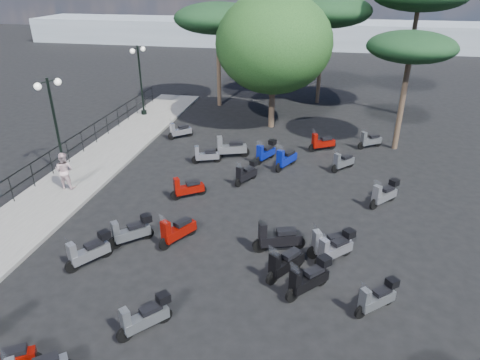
% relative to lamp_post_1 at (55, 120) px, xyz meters
% --- Properties ---
extents(ground, '(120.00, 120.00, 0.00)m').
position_rel_lamp_post_1_xyz_m(ground, '(7.38, -3.78, -2.66)').
color(ground, black).
rests_on(ground, ground).
extents(sidewalk, '(3.00, 30.00, 0.15)m').
position_rel_lamp_post_1_xyz_m(sidewalk, '(0.88, -0.78, -2.58)').
color(sidewalk, slate).
rests_on(sidewalk, ground).
extents(railing, '(0.04, 26.04, 1.10)m').
position_rel_lamp_post_1_xyz_m(railing, '(-0.42, -0.98, -1.76)').
color(railing, black).
rests_on(railing, sidewalk).
extents(lamp_post_1, '(0.64, 1.24, 4.40)m').
position_rel_lamp_post_1_xyz_m(lamp_post_1, '(0.00, 0.00, 0.00)').
color(lamp_post_1, black).
rests_on(lamp_post_1, sidewalk).
extents(lamp_post_2, '(0.58, 1.25, 4.37)m').
position_rel_lamp_post_1_xyz_m(lamp_post_2, '(0.09, 9.20, -0.01)').
color(lamp_post_2, black).
rests_on(lamp_post_2, sidewalk).
extents(pedestrian_far, '(0.81, 0.65, 1.62)m').
position_rel_lamp_post_1_xyz_m(pedestrian_far, '(1.02, -1.48, -1.70)').
color(pedestrian_far, '#C8A7AD').
rests_on(pedestrian_far, sidewalk).
extents(scooter_2, '(1.07, 1.43, 1.31)m').
position_rel_lamp_post_1_xyz_m(scooter_2, '(4.64, -6.06, -2.16)').
color(scooter_2, black).
rests_on(scooter_2, ground).
extents(scooter_3, '(1.30, 1.21, 1.29)m').
position_rel_lamp_post_1_xyz_m(scooter_3, '(5.47, -4.69, -2.17)').
color(scooter_3, black).
rests_on(scooter_3, ground).
extents(scooter_4, '(1.43, 0.73, 1.19)m').
position_rel_lamp_post_1_xyz_m(scooter_4, '(6.13, 2.58, -2.24)').
color(scooter_4, black).
rests_on(scooter_4, ground).
extents(scooter_5, '(1.20, 1.13, 1.23)m').
position_rel_lamp_post_1_xyz_m(scooter_5, '(3.74, 5.71, -2.23)').
color(scooter_5, black).
rests_on(scooter_5, ground).
extents(scooter_7, '(1.34, 0.88, 1.20)m').
position_rel_lamp_post_1_xyz_m(scooter_7, '(4.84, -10.32, -2.24)').
color(scooter_7, black).
rests_on(scooter_7, ground).
extents(scooter_8, '(0.98, 1.54, 1.36)m').
position_rel_lamp_post_1_xyz_m(scooter_8, '(7.02, -4.32, -2.18)').
color(scooter_8, black).
rests_on(scooter_8, ground).
extents(scooter_9, '(1.34, 0.99, 1.25)m').
position_rel_lamp_post_1_xyz_m(scooter_9, '(6.35, -1.07, -2.22)').
color(scooter_9, black).
rests_on(scooter_9, ground).
extents(scooter_10, '(1.81, 0.88, 1.49)m').
position_rel_lamp_post_1_xyz_m(scooter_10, '(7.17, 3.50, -2.14)').
color(scooter_10, black).
rests_on(scooter_10, ground).
extents(scooter_12, '(1.17, 1.27, 1.26)m').
position_rel_lamp_post_1_xyz_m(scooter_12, '(7.54, -8.43, -2.18)').
color(scooter_12, black).
rests_on(scooter_12, ground).
extents(scooter_13, '(1.10, 1.44, 1.36)m').
position_rel_lamp_post_1_xyz_m(scooter_13, '(10.89, -5.43, -2.19)').
color(scooter_13, black).
rests_on(scooter_13, ground).
extents(scooter_14, '(1.77, 0.85, 1.46)m').
position_rel_lamp_post_1_xyz_m(scooter_14, '(10.51, -4.13, -2.15)').
color(scooter_14, black).
rests_on(scooter_14, ground).
extents(scooter_15, '(0.87, 1.36, 1.19)m').
position_rel_lamp_post_1_xyz_m(scooter_15, '(8.51, 0.84, -2.21)').
color(scooter_15, black).
rests_on(scooter_15, ground).
extents(scooter_16, '(0.89, 1.49, 1.28)m').
position_rel_lamp_post_1_xyz_m(scooter_16, '(9.01, 3.41, -2.18)').
color(scooter_16, black).
rests_on(scooter_16, ground).
extents(scooter_19, '(1.52, 0.93, 1.32)m').
position_rel_lamp_post_1_xyz_m(scooter_19, '(12.21, -4.06, -2.20)').
color(scooter_19, black).
rests_on(scooter_19, ground).
extents(scooter_20, '(1.27, 1.26, 1.30)m').
position_rel_lamp_post_1_xyz_m(scooter_20, '(12.41, -4.32, -2.17)').
color(scooter_20, black).
rests_on(scooter_20, ground).
extents(scooter_21, '(0.94, 1.60, 1.38)m').
position_rel_lamp_post_1_xyz_m(scooter_21, '(10.08, 2.74, -2.18)').
color(scooter_21, black).
rests_on(scooter_21, ground).
extents(scooter_22, '(1.43, 0.92, 1.27)m').
position_rel_lamp_post_1_xyz_m(scooter_22, '(11.73, 5.39, -2.22)').
color(scooter_22, black).
rests_on(scooter_22, ground).
extents(scooter_24, '(1.27, 1.36, 1.35)m').
position_rel_lamp_post_1_xyz_m(scooter_24, '(11.65, -6.07, -2.15)').
color(scooter_24, black).
rests_on(scooter_24, ground).
extents(scooter_25, '(1.21, 1.09, 1.18)m').
position_rel_lamp_post_1_xyz_m(scooter_25, '(13.55, -6.45, -2.21)').
color(scooter_25, black).
rests_on(scooter_25, ground).
extents(scooter_26, '(1.20, 1.31, 1.29)m').
position_rel_lamp_post_1_xyz_m(scooter_26, '(14.36, -0.09, -2.17)').
color(scooter_26, black).
rests_on(scooter_26, ground).
extents(scooter_27, '(1.09, 1.18, 1.21)m').
position_rel_lamp_post_1_xyz_m(scooter_27, '(12.77, 3.06, -2.24)').
color(scooter_27, black).
rests_on(scooter_27, ground).
extents(scooter_28, '(1.33, 0.96, 1.23)m').
position_rel_lamp_post_1_xyz_m(scooter_28, '(14.24, 6.28, -2.23)').
color(scooter_28, black).
rests_on(scooter_28, ground).
extents(broadleaf_tree, '(6.65, 6.65, 7.77)m').
position_rel_lamp_post_1_xyz_m(broadleaf_tree, '(8.57, 8.78, 2.28)').
color(broadleaf_tree, '#38281E').
rests_on(broadleaf_tree, ground).
extents(pine_0, '(6.28, 6.28, 7.36)m').
position_rel_lamp_post_1_xyz_m(pine_0, '(11.15, 14.76, 3.59)').
color(pine_0, '#38281E').
rests_on(pine_0, ground).
extents(pine_2, '(5.74, 5.74, 6.86)m').
position_rel_lamp_post_1_xyz_m(pine_2, '(4.33, 12.70, 3.18)').
color(pine_2, '#38281E').
rests_on(pine_2, ground).
extents(pine_3, '(4.32, 4.32, 6.07)m').
position_rel_lamp_post_1_xyz_m(pine_3, '(15.59, 6.49, 2.62)').
color(pine_3, '#38281E').
rests_on(pine_3, ground).
extents(distant_hills, '(70.00, 8.00, 3.00)m').
position_rel_lamp_post_1_xyz_m(distant_hills, '(7.38, 41.22, -1.16)').
color(distant_hills, gray).
rests_on(distant_hills, ground).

